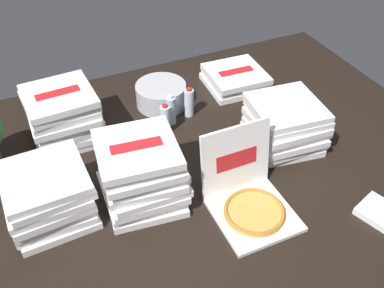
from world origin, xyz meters
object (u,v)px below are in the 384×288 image
object	(u,v)px
napkin_pile	(378,212)
open_pizza_box	(249,197)
pizza_stack_right_near	(48,196)
water_bottle_2	(171,110)
pizza_stack_left_mid	(235,78)
water_bottle_0	(189,102)
pizza_stack_left_far	(63,115)
pizza_stack_left_near	(141,173)
water_bottle_1	(165,119)
ice_bucket	(161,95)
pizza_stack_right_far	(285,125)

from	to	relation	value
napkin_pile	open_pizza_box	bearing A→B (deg)	151.90
pizza_stack_right_near	water_bottle_2	xyz separation A→B (m)	(0.82, 0.46, -0.04)
pizza_stack_right_near	pizza_stack_left_mid	size ratio (longest dim) A/B	1.02
water_bottle_0	pizza_stack_left_far	bearing A→B (deg)	172.61
pizza_stack_left_mid	water_bottle_0	bearing A→B (deg)	-157.52
pizza_stack_left_near	pizza_stack_right_near	distance (m)	0.46
open_pizza_box	water_bottle_2	xyz separation A→B (m)	(-0.09, 0.82, 0.02)
open_pizza_box	napkin_pile	size ratio (longest dim) A/B	2.48
pizza_stack_right_near	open_pizza_box	bearing A→B (deg)	-21.49
open_pizza_box	water_bottle_1	distance (m)	0.76
ice_bucket	water_bottle_2	world-z (taller)	water_bottle_2
pizza_stack_right_far	water_bottle_1	size ratio (longest dim) A/B	2.16
pizza_stack_left_far	ice_bucket	world-z (taller)	pizza_stack_left_far
open_pizza_box	pizza_stack_left_mid	xyz separation A→B (m)	(0.48, 1.02, -0.02)
pizza_stack_left_far	water_bottle_2	bearing A→B (deg)	-11.66
pizza_stack_left_mid	water_bottle_0	xyz separation A→B (m)	(-0.43, -0.18, 0.04)
water_bottle_0	napkin_pile	xyz separation A→B (m)	(0.52, -1.15, -0.08)
pizza_stack_left_far	water_bottle_2	distance (m)	0.64
open_pizza_box	water_bottle_2	distance (m)	0.82
pizza_stack_left_far	ice_bucket	xyz separation A→B (m)	(0.64, 0.09, -0.09)
pizza_stack_right_far	water_bottle_1	distance (m)	0.71
ice_bucket	napkin_pile	distance (m)	1.48
ice_bucket	water_bottle_0	xyz separation A→B (m)	(0.12, -0.19, 0.02)
pizza_stack_right_near	napkin_pile	distance (m)	1.63
open_pizza_box	water_bottle_0	world-z (taller)	open_pizza_box
pizza_stack_left_far	water_bottle_0	xyz separation A→B (m)	(0.76, -0.10, -0.07)
water_bottle_1	pizza_stack_left_near	bearing A→B (deg)	-123.84
pizza_stack_left_mid	ice_bucket	world-z (taller)	ice_bucket
pizza_stack_right_far	water_bottle_0	distance (m)	0.63
pizza_stack_left_near	pizza_stack_left_far	world-z (taller)	pizza_stack_left_near
water_bottle_1	pizza_stack_right_near	bearing A→B (deg)	-153.14
pizza_stack_left_near	water_bottle_1	world-z (taller)	pizza_stack_left_near
water_bottle_1	napkin_pile	world-z (taller)	water_bottle_1
water_bottle_1	water_bottle_2	distance (m)	0.10
pizza_stack_left_far	napkin_pile	xyz separation A→B (m)	(1.28, -1.25, -0.14)
water_bottle_1	open_pizza_box	bearing A→B (deg)	-78.42
open_pizza_box	pizza_stack_left_near	distance (m)	0.55
pizza_stack_left_mid	napkin_pile	world-z (taller)	pizza_stack_left_mid
ice_bucket	water_bottle_0	size ratio (longest dim) A/B	1.63
pizza_stack_left_near	water_bottle_1	distance (m)	0.56
pizza_stack_right_far	ice_bucket	world-z (taller)	pizza_stack_right_far
pizza_stack_right_near	ice_bucket	size ratio (longest dim) A/B	1.28
pizza_stack_right_near	pizza_stack_right_far	size ratio (longest dim) A/B	0.96
pizza_stack_left_near	napkin_pile	world-z (taller)	pizza_stack_left_near
water_bottle_0	napkin_pile	bearing A→B (deg)	-65.59
water_bottle_1	water_bottle_2	xyz separation A→B (m)	(0.07, 0.07, 0.00)
open_pizza_box	pizza_stack_right_far	size ratio (longest dim) A/B	1.00
ice_bucket	pizza_stack_left_near	bearing A→B (deg)	-117.57
pizza_stack_left_near	water_bottle_2	xyz separation A→B (m)	(0.37, 0.53, -0.08)
pizza_stack_right_far	pizza_stack_left_far	bearing A→B (deg)	152.95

